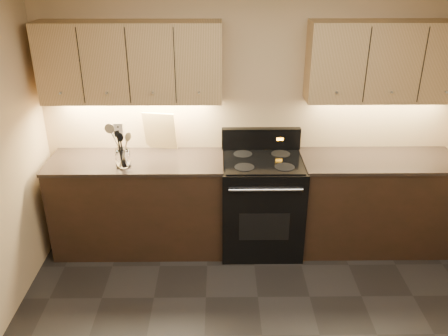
{
  "coord_description": "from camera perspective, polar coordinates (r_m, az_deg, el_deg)",
  "views": [
    {
      "loc": [
        -0.32,
        -2.32,
        2.71
      ],
      "look_at": [
        -0.28,
        1.45,
        0.96
      ],
      "focal_mm": 38.0,
      "sensor_mm": 36.0,
      "label": 1
    }
  ],
  "objects": [
    {
      "name": "stove",
      "position": [
        4.59,
        4.53,
        -4.19
      ],
      "size": [
        0.76,
        0.68,
        1.14
      ],
      "color": "black",
      "rests_on": "ground"
    },
    {
      "name": "wooden_spoon",
      "position": [
        4.27,
        -12.5,
        2.14
      ],
      "size": [
        0.16,
        0.13,
        0.31
      ],
      "primitive_type": null,
      "rotation": [
        -0.09,
        0.34,
        0.33
      ],
      "color": "#D5B573",
      "rests_on": "utensil_crock"
    },
    {
      "name": "steel_spatula",
      "position": [
        4.28,
        -11.92,
        2.79
      ],
      "size": [
        0.23,
        0.15,
        0.38
      ],
      "primitive_type": null,
      "rotation": [
        -0.01,
        -0.37,
        -0.31
      ],
      "color": "silver",
      "rests_on": "utensil_crock"
    },
    {
      "name": "upper_cab_right",
      "position": [
        4.52,
        19.27,
        11.98
      ],
      "size": [
        1.44,
        0.3,
        0.7
      ],
      "primitive_type": "cube",
      "color": "tan",
      "rests_on": "wall_back"
    },
    {
      "name": "counter_left",
      "position": [
        4.66,
        -10.14,
        -4.25
      ],
      "size": [
        1.62,
        0.62,
        0.93
      ],
      "color": "black",
      "rests_on": "ground"
    },
    {
      "name": "black_spoon",
      "position": [
        4.31,
        -12.07,
        2.38
      ],
      "size": [
        0.07,
        0.11,
        0.31
      ],
      "primitive_type": null,
      "rotation": [
        0.14,
        -0.04,
        0.08
      ],
      "color": "black",
      "rests_on": "utensil_crock"
    },
    {
      "name": "black_turner",
      "position": [
        4.26,
        -12.21,
        2.3
      ],
      "size": [
        0.15,
        0.16,
        0.34
      ],
      "primitive_type": null,
      "rotation": [
        -0.2,
        -0.07,
        0.38
      ],
      "color": "black",
      "rests_on": "utensil_crock"
    },
    {
      "name": "wall_back",
      "position": [
        4.55,
        3.53,
        6.85
      ],
      "size": [
        4.0,
        0.04,
        2.6
      ],
      "primitive_type": "cube",
      "color": "tan",
      "rests_on": "ground"
    },
    {
      "name": "counter_right",
      "position": [
        4.84,
        17.62,
        -3.97
      ],
      "size": [
        1.46,
        0.62,
        0.93
      ],
      "color": "black",
      "rests_on": "ground"
    },
    {
      "name": "utensil_crock",
      "position": [
        4.32,
        -12.06,
        1.13
      ],
      "size": [
        0.16,
        0.16,
        0.17
      ],
      "color": "white",
      "rests_on": "counter_left"
    },
    {
      "name": "cutting_board",
      "position": [
        4.58,
        -7.71,
        4.44
      ],
      "size": [
        0.32,
        0.15,
        0.39
      ],
      "primitive_type": "cube",
      "rotation": [
        0.22,
        0.0,
        -0.17
      ],
      "color": "#D5B573",
      "rests_on": "counter_left"
    },
    {
      "name": "steel_skimmer",
      "position": [
        4.26,
        -11.73,
        2.72
      ],
      "size": [
        0.24,
        0.15,
        0.39
      ],
      "primitive_type": null,
      "rotation": [
        -0.13,
        -0.41,
        -0.04
      ],
      "color": "silver",
      "rests_on": "utensil_crock"
    },
    {
      "name": "upper_cab_left",
      "position": [
        4.33,
        -11.17,
        12.36
      ],
      "size": [
        1.6,
        0.3,
        0.7
      ],
      "primitive_type": "cube",
      "color": "tan",
      "rests_on": "wall_back"
    },
    {
      "name": "outlet_plate",
      "position": [
        4.7,
        -12.61,
        4.53
      ],
      "size": [
        0.08,
        0.01,
        0.12
      ],
      "primitive_type": "cube",
      "color": "#B2B5BA",
      "rests_on": "wall_back"
    }
  ]
}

